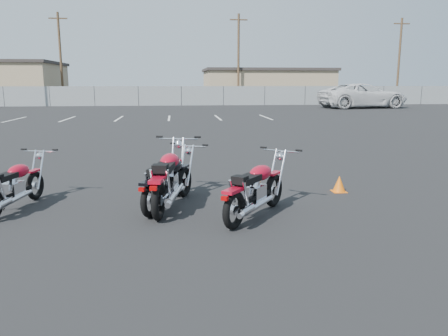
{
  "coord_description": "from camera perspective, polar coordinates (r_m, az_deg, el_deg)",
  "views": [
    {
      "loc": [
        -0.64,
        -6.89,
        2.13
      ],
      "look_at": [
        0.2,
        0.6,
        0.65
      ],
      "focal_mm": 35.0,
      "sensor_mm": 36.0,
      "label": 1
    }
  ],
  "objects": [
    {
      "name": "tan_building_east",
      "position": [
        51.99,
        5.52,
        10.75
      ],
      "size": [
        14.4,
        9.4,
        3.7
      ],
      "color": "tan",
      "rests_on": "ground"
    },
    {
      "name": "motorcycle_front_red",
      "position": [
        8.18,
        -25.67,
        -2.09
      ],
      "size": [
        0.81,
        1.86,
        0.92
      ],
      "color": "black",
      "rests_on": "ground"
    },
    {
      "name": "parking_line_stripes",
      "position": [
        27.04,
        -10.38,
        6.4
      ],
      "size": [
        15.12,
        4.0,
        0.01
      ],
      "color": "silver",
      "rests_on": "ground"
    },
    {
      "name": "motorcycle_second_black",
      "position": [
        7.63,
        -7.23,
        -1.72
      ],
      "size": [
        1.2,
        1.96,
        0.98
      ],
      "color": "black",
      "rests_on": "ground"
    },
    {
      "name": "ground",
      "position": [
        7.24,
        -1.05,
        -6.0
      ],
      "size": [
        120.0,
        120.0,
        0.0
      ],
      "primitive_type": "plane",
      "color": "black",
      "rests_on": "ground"
    },
    {
      "name": "utility_pole_c",
      "position": [
        46.44,
        1.9,
        14.24
      ],
      "size": [
        1.8,
        0.24,
        9.0
      ],
      "color": "#473321",
      "rests_on": "ground"
    },
    {
      "name": "motorcycle_third_red",
      "position": [
        7.58,
        -7.26,
        -1.35
      ],
      "size": [
        0.92,
        2.26,
        1.11
      ],
      "color": "black",
      "rests_on": "ground"
    },
    {
      "name": "utility_pole_d",
      "position": [
        53.03,
        21.9,
        13.08
      ],
      "size": [
        1.8,
        0.24,
        9.0
      ],
      "color": "#473321",
      "rests_on": "ground"
    },
    {
      "name": "white_van",
      "position": [
        39.44,
        17.74,
        9.85
      ],
      "size": [
        4.52,
        8.96,
        3.26
      ],
      "primitive_type": "imported",
      "rotation": [
        0.0,
        0.0,
        1.7
      ],
      "color": "silver",
      "rests_on": "ground"
    },
    {
      "name": "motorcycle_rear_red",
      "position": [
        6.97,
        4.19,
        -2.82
      ],
      "size": [
        1.55,
        1.85,
        1.0
      ],
      "color": "black",
      "rests_on": "ground"
    },
    {
      "name": "chainlink_fence",
      "position": [
        41.91,
        -5.59,
        9.36
      ],
      "size": [
        80.06,
        0.06,
        1.8
      ],
      "color": "gray",
      "rests_on": "ground"
    },
    {
      "name": "training_cone_near",
      "position": [
        8.93,
        14.82,
        -2.01
      ],
      "size": [
        0.27,
        0.27,
        0.32
      ],
      "color": "orange",
      "rests_on": "ground"
    },
    {
      "name": "utility_pole_b",
      "position": [
        48.31,
        -20.57,
        13.44
      ],
      "size": [
        1.8,
        0.24,
        9.0
      ],
      "color": "#473321",
      "rests_on": "ground"
    }
  ]
}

